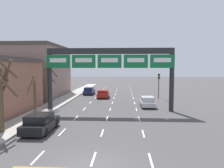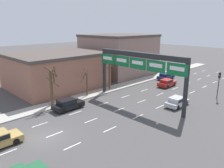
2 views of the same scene
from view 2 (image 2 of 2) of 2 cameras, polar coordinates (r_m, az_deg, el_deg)
ground_plane at (r=24.29m, az=-16.83°, el=-13.26°), size 220.00×220.00×0.00m
sidewalk_left at (r=31.01m, az=-23.90°, el=-7.43°), size 2.80×110.00×0.15m
lane_dashes at (r=32.04m, az=4.99°, el=-5.54°), size 6.72×67.00×0.01m
sign_gantry at (r=31.64m, az=7.01°, el=5.00°), size 15.36×0.70×7.58m
building_near at (r=42.15m, az=-14.50°, el=3.62°), size 13.81×15.95×6.44m
building_far at (r=52.27m, az=1.79°, el=7.79°), size 13.58×14.54×9.22m
car_silver at (r=32.66m, az=16.60°, el=-4.36°), size 1.80×4.02×1.39m
car_black at (r=30.79m, az=-11.53°, el=-5.10°), size 1.95×4.32×1.50m
car_navy at (r=48.26m, az=13.84°, el=2.05°), size 1.83×4.27×1.38m
car_red at (r=42.64m, az=14.11°, el=0.35°), size 1.88×3.92×1.40m
traffic_light_near_gantry at (r=37.90m, az=26.18°, el=0.96°), size 0.30×0.35×4.21m
tree_bare_closest at (r=38.84m, az=-0.73°, el=3.16°), size 2.10×1.89×5.83m
tree_bare_second at (r=32.00m, az=-15.43°, el=-0.07°), size 1.44×2.23×5.84m
tree_bare_third at (r=35.61m, az=-6.77°, el=0.48°), size 1.14×1.60×4.36m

